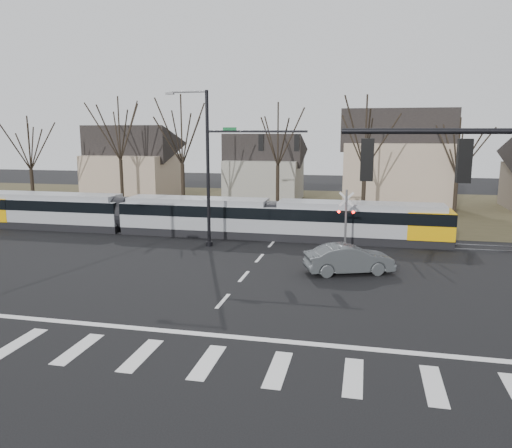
# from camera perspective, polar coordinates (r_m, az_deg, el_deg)

# --- Properties ---
(ground) EXTENTS (140.00, 140.00, 0.00)m
(ground) POSITION_cam_1_polar(r_m,az_deg,el_deg) (21.20, -5.34, -10.51)
(ground) COLOR black
(grass_verge) EXTENTS (140.00, 28.00, 0.01)m
(grass_verge) POSITION_cam_1_polar(r_m,az_deg,el_deg) (51.75, 5.50, 2.04)
(grass_verge) COLOR #38331E
(grass_verge) RESTS_ON ground
(crosswalk) EXTENTS (27.00, 2.60, 0.01)m
(crosswalk) POSITION_cam_1_polar(r_m,az_deg,el_deg) (17.74, -9.40, -14.94)
(crosswalk) COLOR silver
(crosswalk) RESTS_ON ground
(stop_line) EXTENTS (28.00, 0.35, 0.01)m
(stop_line) POSITION_cam_1_polar(r_m,az_deg,el_deg) (19.62, -6.97, -12.30)
(stop_line) COLOR silver
(stop_line) RESTS_ON ground
(lane_dashes) EXTENTS (0.18, 30.00, 0.01)m
(lane_dashes) POSITION_cam_1_polar(r_m,az_deg,el_deg) (36.16, 2.39, -1.60)
(lane_dashes) COLOR silver
(lane_dashes) RESTS_ON ground
(rail_pair) EXTENTS (90.00, 1.52, 0.06)m
(rail_pair) POSITION_cam_1_polar(r_m,az_deg,el_deg) (35.96, 2.34, -1.62)
(rail_pair) COLOR #59595E
(rail_pair) RESTS_ON ground
(tram) EXTENTS (36.37, 2.70, 2.76)m
(tram) POSITION_cam_1_polar(r_m,az_deg,el_deg) (37.42, -6.90, 1.08)
(tram) COLOR gray
(tram) RESTS_ON ground
(sedan) EXTENTS (4.80, 5.87, 1.57)m
(sedan) POSITION_cam_1_polar(r_m,az_deg,el_deg) (27.56, 10.58, -3.96)
(sedan) COLOR #45494C
(sedan) RESTS_ON ground
(signal_pole_far) EXTENTS (9.28, 0.44, 10.20)m
(signal_pole_far) POSITION_cam_1_polar(r_m,az_deg,el_deg) (32.52, -2.84, 7.17)
(signal_pole_far) COLOR black
(signal_pole_far) RESTS_ON ground
(rail_crossing_signal) EXTENTS (1.08, 0.36, 4.00)m
(rail_crossing_signal) POSITION_cam_1_polar(r_m,az_deg,el_deg) (32.15, 10.21, 0.13)
(rail_crossing_signal) COLOR #59595B
(rail_crossing_signal) RESTS_ON ground
(tree_row) EXTENTS (59.20, 7.20, 10.00)m
(tree_row) POSITION_cam_1_polar(r_m,az_deg,el_deg) (45.09, 7.21, 7.14)
(tree_row) COLOR black
(tree_row) RESTS_ON ground
(house_a) EXTENTS (9.72, 8.64, 8.60)m
(house_a) POSITION_cam_1_polar(r_m,az_deg,el_deg) (59.02, -13.98, 7.17)
(house_a) COLOR tan
(house_a) RESTS_ON ground
(house_b) EXTENTS (8.64, 7.56, 7.65)m
(house_b) POSITION_cam_1_polar(r_m,az_deg,el_deg) (56.06, 0.96, 6.81)
(house_b) COLOR gray
(house_b) RESTS_ON ground
(house_c) EXTENTS (10.80, 8.64, 10.10)m
(house_c) POSITION_cam_1_polar(r_m,az_deg,el_deg) (51.95, 15.72, 7.53)
(house_c) COLOR tan
(house_c) RESTS_ON ground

